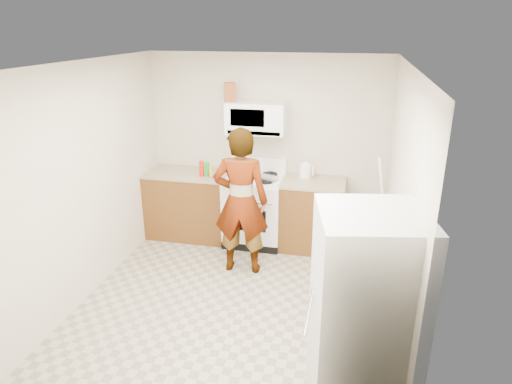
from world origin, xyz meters
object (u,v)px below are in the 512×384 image
(kettle, at_px, (305,171))
(saucepan, at_px, (243,168))
(person, at_px, (241,202))
(gas_range, at_px, (254,209))
(microwave, at_px, (257,118))
(fridge, at_px, (363,324))

(kettle, relative_size, saucepan, 0.82)
(person, height_order, kettle, person)
(gas_range, relative_size, person, 0.64)
(microwave, height_order, kettle, microwave)
(kettle, distance_m, saucepan, 0.83)
(fridge, xyz_separation_m, kettle, (-0.76, 2.92, 0.17))
(gas_range, bearing_deg, kettle, 11.67)
(person, relative_size, kettle, 9.88)
(fridge, bearing_deg, gas_range, 106.03)
(kettle, height_order, saucepan, kettle)
(fridge, height_order, saucepan, fridge)
(gas_range, bearing_deg, fridge, -63.06)
(gas_range, relative_size, saucepan, 5.14)
(microwave, bearing_deg, kettle, 0.64)
(gas_range, relative_size, microwave, 1.49)
(microwave, xyz_separation_m, kettle, (0.65, 0.01, -0.68))
(microwave, distance_m, fridge, 3.34)
(microwave, distance_m, person, 1.22)
(person, height_order, fridge, person)
(microwave, distance_m, kettle, 0.94)
(saucepan, bearing_deg, gas_range, -31.41)
(microwave, bearing_deg, person, -89.22)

